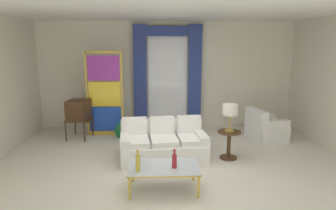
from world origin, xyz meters
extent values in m
plane|color=silver|center=(0.00, 0.00, 0.00)|extent=(16.00, 16.00, 0.00)
cube|color=silver|center=(0.00, 3.06, 1.50)|extent=(8.00, 0.12, 3.00)
cube|color=white|center=(0.00, 0.80, 3.02)|extent=(8.00, 7.60, 0.04)
cube|color=white|center=(0.02, 2.98, 1.55)|extent=(1.10, 0.02, 2.50)
cylinder|color=gold|center=(0.02, 2.90, 2.86)|extent=(2.00, 0.04, 0.04)
cube|color=navy|center=(-0.75, 2.88, 1.55)|extent=(0.36, 0.12, 2.70)
cube|color=navy|center=(0.79, 2.88, 1.55)|extent=(0.36, 0.12, 2.70)
cube|color=navy|center=(0.02, 2.88, 2.72)|extent=(1.80, 0.10, 0.28)
cube|color=white|center=(-0.16, 0.34, 0.19)|extent=(1.82, 1.06, 0.38)
cube|color=white|center=(-0.20, 0.70, 0.39)|extent=(1.75, 0.36, 0.78)
cube|color=white|center=(0.61, 0.41, 0.28)|extent=(0.28, 0.87, 0.56)
cube|color=white|center=(-0.94, 0.26, 0.28)|extent=(0.28, 0.87, 0.56)
cube|color=white|center=(0.42, 0.34, 0.44)|extent=(0.60, 0.78, 0.12)
cube|color=white|center=(0.39, 0.66, 0.66)|extent=(0.52, 0.19, 0.40)
cube|color=white|center=(-0.16, 0.29, 0.44)|extent=(0.60, 0.78, 0.12)
cube|color=white|center=(-0.19, 0.61, 0.66)|extent=(0.52, 0.19, 0.40)
cube|color=white|center=(-0.74, 0.23, 0.44)|extent=(0.60, 0.78, 0.12)
cube|color=white|center=(-0.77, 0.55, 0.66)|extent=(0.52, 0.19, 0.40)
cube|color=silver|center=(-0.20, -0.99, 0.40)|extent=(1.15, 0.71, 0.02)
cube|color=gold|center=(-0.20, -0.66, 0.38)|extent=(1.15, 0.04, 0.03)
cube|color=gold|center=(-0.20, -1.33, 0.38)|extent=(1.15, 0.04, 0.03)
cube|color=gold|center=(-0.76, -0.99, 0.38)|extent=(0.04, 0.71, 0.03)
cube|color=gold|center=(0.36, -0.99, 0.38)|extent=(0.04, 0.71, 0.03)
cylinder|color=gold|center=(-0.74, -0.68, 0.19)|extent=(0.04, 0.04, 0.38)
cylinder|color=gold|center=(0.34, -0.68, 0.19)|extent=(0.04, 0.04, 0.38)
cylinder|color=gold|center=(-0.74, -1.31, 0.19)|extent=(0.04, 0.04, 0.38)
cylinder|color=gold|center=(0.34, -1.31, 0.19)|extent=(0.04, 0.04, 0.38)
cylinder|color=gold|center=(-0.61, -1.18, 0.54)|extent=(0.07, 0.07, 0.26)
cylinder|color=gold|center=(-0.61, -1.18, 0.70)|extent=(0.03, 0.03, 0.06)
sphere|color=gold|center=(-0.61, -1.18, 0.75)|extent=(0.04, 0.04, 0.04)
cylinder|color=maroon|center=(-0.03, -1.07, 0.52)|extent=(0.08, 0.08, 0.22)
cylinder|color=maroon|center=(-0.03, -1.07, 0.66)|extent=(0.04, 0.04, 0.06)
sphere|color=maroon|center=(-0.03, -1.07, 0.71)|extent=(0.05, 0.05, 0.05)
cube|color=#472D19|center=(-2.26, 1.88, 0.50)|extent=(0.62, 0.54, 0.03)
cylinder|color=#472D19|center=(-2.54, 1.65, 0.25)|extent=(0.04, 0.04, 0.50)
cylinder|color=#472D19|center=(-2.45, 2.20, 0.25)|extent=(0.04, 0.04, 0.50)
cylinder|color=#472D19|center=(-2.07, 1.57, 0.25)|extent=(0.04, 0.04, 0.50)
cylinder|color=#472D19|center=(-1.98, 2.12, 0.25)|extent=(0.04, 0.04, 0.50)
cube|color=#472D19|center=(-2.26, 1.88, 0.76)|extent=(0.57, 0.63, 0.48)
cube|color=black|center=(-2.49, 1.92, 0.78)|extent=(0.08, 0.39, 0.30)
cylinder|color=gold|center=(-2.51, 1.84, 0.59)|extent=(0.02, 0.04, 0.04)
cylinder|color=gold|center=(-2.48, 2.00, 0.59)|extent=(0.02, 0.04, 0.04)
cylinder|color=silver|center=(-2.26, 1.88, 1.18)|extent=(0.03, 0.13, 0.34)
cylinder|color=silver|center=(-2.26, 1.88, 1.18)|extent=(0.03, 0.13, 0.34)
cube|color=white|center=(2.46, 1.57, 0.20)|extent=(0.94, 0.94, 0.40)
cube|color=white|center=(2.46, 1.57, 0.45)|extent=(0.81, 0.81, 0.10)
cube|color=white|center=(2.15, 1.51, 0.40)|extent=(0.36, 0.82, 0.80)
cube|color=white|center=(2.40, 1.89, 0.29)|extent=(0.76, 0.32, 0.58)
cube|color=white|center=(2.53, 1.26, 0.29)|extent=(0.76, 0.32, 0.58)
cube|color=gold|center=(-2.09, 2.16, 1.10)|extent=(0.05, 0.05, 2.20)
cube|color=gold|center=(-1.19, 2.16, 1.10)|extent=(0.05, 0.05, 2.20)
cube|color=gold|center=(-1.64, 2.16, 2.17)|extent=(0.90, 0.05, 0.06)
cube|color=gold|center=(-1.64, 2.16, 0.05)|extent=(0.90, 0.05, 0.10)
cube|color=#1E47B7|center=(-1.64, 2.16, 0.43)|extent=(0.82, 0.02, 0.64)
cube|color=yellow|center=(-1.64, 2.16, 1.10)|extent=(0.82, 0.02, 0.64)
cube|color=purple|center=(-1.64, 2.16, 1.77)|extent=(0.82, 0.02, 0.64)
cylinder|color=beige|center=(-1.15, 1.90, 0.03)|extent=(0.16, 0.16, 0.06)
ellipsoid|color=#145E75|center=(-1.15, 1.90, 0.14)|extent=(0.18, 0.32, 0.20)
sphere|color=#145E75|center=(-1.15, 2.04, 0.25)|extent=(0.09, 0.09, 0.09)
cone|color=gold|center=(-1.15, 2.10, 0.25)|extent=(0.02, 0.04, 0.02)
cone|color=#1F7740|center=(-1.15, 1.72, 0.24)|extent=(0.44, 0.40, 0.50)
cylinder|color=#472D19|center=(1.20, 0.35, 0.58)|extent=(0.48, 0.48, 0.03)
cylinder|color=#472D19|center=(1.20, 0.35, 0.29)|extent=(0.08, 0.08, 0.55)
cylinder|color=#472D19|center=(1.20, 0.35, 0.01)|extent=(0.36, 0.36, 0.03)
cylinder|color=#B29338|center=(1.20, 0.35, 0.61)|extent=(0.18, 0.18, 0.04)
cylinder|color=#B29338|center=(1.20, 0.35, 0.81)|extent=(0.03, 0.03, 0.36)
cylinder|color=silver|center=(1.20, 0.35, 1.05)|extent=(0.32, 0.32, 0.22)
camera|label=1|loc=(-0.32, -5.70, 2.38)|focal=32.68mm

